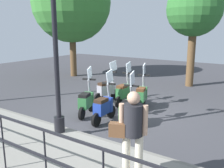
% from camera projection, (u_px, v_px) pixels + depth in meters
% --- Properties ---
extents(ground_plane, '(28.00, 28.00, 0.00)m').
position_uv_depth(ground_plane, '(121.00, 114.00, 8.18)').
color(ground_plane, '#38383D').
extents(promenade_walkway, '(2.20, 20.00, 0.15)m').
position_uv_depth(promenade_walkway, '(48.00, 150.00, 5.60)').
color(promenade_walkway, gray).
rests_on(promenade_walkway, ground_plane).
extents(fence_railing, '(0.04, 16.03, 1.07)m').
position_uv_depth(fence_railing, '(2.00, 132.00, 4.57)').
color(fence_railing, black).
rests_on(fence_railing, promenade_walkway).
extents(lamp_post_near, '(0.26, 0.90, 4.46)m').
position_uv_depth(lamp_post_near, '(56.00, 54.00, 5.97)').
color(lamp_post_near, black).
rests_on(lamp_post_near, promenade_walkway).
extents(pedestrian_with_bag, '(0.46, 0.61, 1.59)m').
position_uv_depth(pedestrian_with_bag, '(132.00, 129.00, 4.22)').
color(pedestrian_with_bag, beige).
rests_on(pedestrian_with_bag, promenade_walkway).
extents(tree_large, '(4.35, 4.35, 6.27)m').
position_uv_depth(tree_large, '(71.00, 3.00, 13.70)').
color(tree_large, brown).
rests_on(tree_large, ground_plane).
extents(tree_distant, '(2.53, 2.53, 4.87)m').
position_uv_depth(tree_distant, '(194.00, 10.00, 11.30)').
color(tree_distant, brown).
rests_on(tree_distant, ground_plane).
extents(scooter_near_0, '(1.23, 0.47, 1.54)m').
position_uv_depth(scooter_near_0, '(128.00, 110.00, 7.06)').
color(scooter_near_0, black).
rests_on(scooter_near_0, ground_plane).
extents(scooter_near_1, '(1.23, 0.44, 1.54)m').
position_uv_depth(scooter_near_1, '(104.00, 107.00, 7.35)').
color(scooter_near_1, black).
rests_on(scooter_near_1, ground_plane).
extents(scooter_near_2, '(1.19, 0.55, 1.54)m').
position_uv_depth(scooter_near_2, '(86.00, 101.00, 7.92)').
color(scooter_near_2, black).
rests_on(scooter_near_2, ground_plane).
extents(scooter_far_0, '(1.21, 0.53, 1.54)m').
position_uv_depth(scooter_far_0, '(142.00, 95.00, 8.65)').
color(scooter_far_0, black).
rests_on(scooter_far_0, ground_plane).
extents(scooter_far_1, '(1.23, 0.44, 1.54)m').
position_uv_depth(scooter_far_1, '(124.00, 92.00, 9.06)').
color(scooter_far_1, black).
rests_on(scooter_far_1, ground_plane).
extents(scooter_far_2, '(1.21, 0.52, 1.54)m').
position_uv_depth(scooter_far_2, '(107.00, 89.00, 9.44)').
color(scooter_far_2, black).
rests_on(scooter_far_2, ground_plane).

